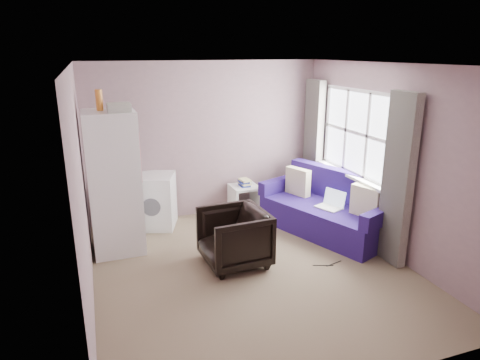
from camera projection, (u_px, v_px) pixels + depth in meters
The scene contains 8 objects.
room at pixel (254, 174), 5.04m from camera, with size 3.84×4.24×2.54m.
armchair at pixel (234, 235), 5.42m from camera, with size 0.78×0.73×0.80m, color black.
fridge at pixel (114, 182), 5.66m from camera, with size 0.68×0.66×2.18m.
washing_machine at pixel (155, 200), 6.60m from camera, with size 0.75×0.75×0.83m.
side_table at pixel (244, 197), 7.15m from camera, with size 0.45×0.45×0.61m.
sofa at pixel (329, 210), 6.46m from camera, with size 1.59×2.21×0.90m.
window_dressing at pixel (349, 160), 6.27m from camera, with size 0.17×2.62×2.18m.
floor_cables at pixel (329, 264), 5.50m from camera, with size 0.42×0.10×0.01m.
Camera 1 is at (-1.75, -4.50, 2.64)m, focal length 32.00 mm.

